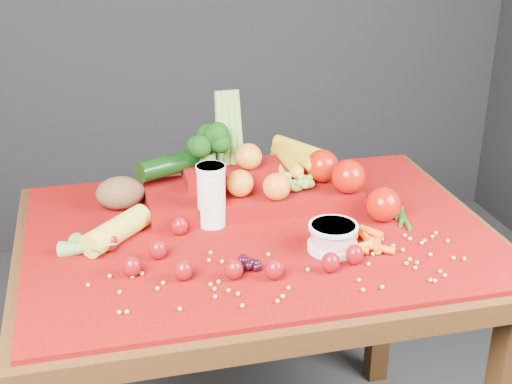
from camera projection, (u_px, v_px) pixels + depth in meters
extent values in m
cube|color=#321F0B|center=(258.00, 244.00, 1.67)|extent=(1.10, 0.80, 0.05)
cube|color=#321F0B|center=(65.00, 327.00, 2.01)|extent=(0.06, 0.06, 0.70)
cube|color=#321F0B|center=(382.00, 284.00, 2.22)|extent=(0.06, 0.06, 0.70)
cube|color=#730903|center=(258.00, 232.00, 1.65)|extent=(1.05, 0.75, 0.01)
cylinder|color=beige|center=(211.00, 195.00, 1.65)|extent=(0.07, 0.07, 0.15)
cylinder|color=silver|center=(211.00, 168.00, 1.62)|extent=(0.07, 0.07, 0.01)
cylinder|color=silver|center=(332.00, 246.00, 1.56)|extent=(0.11, 0.11, 0.02)
cylinder|color=pink|center=(333.00, 234.00, 1.55)|extent=(0.10, 0.10, 0.05)
cylinder|color=silver|center=(333.00, 227.00, 1.54)|extent=(0.11, 0.11, 0.01)
ellipsoid|color=maroon|center=(158.00, 249.00, 1.52)|extent=(0.04, 0.04, 0.04)
cone|color=#0D4910|center=(157.00, 241.00, 1.51)|extent=(0.03, 0.03, 0.01)
ellipsoid|color=maroon|center=(132.00, 266.00, 1.45)|extent=(0.04, 0.04, 0.04)
cone|color=#0D4910|center=(131.00, 257.00, 1.44)|extent=(0.03, 0.03, 0.01)
ellipsoid|color=maroon|center=(183.00, 270.00, 1.44)|extent=(0.04, 0.04, 0.04)
cone|color=#0D4910|center=(183.00, 261.00, 1.43)|extent=(0.03, 0.03, 0.01)
ellipsoid|color=maroon|center=(234.00, 269.00, 1.44)|extent=(0.04, 0.04, 0.04)
cone|color=#0D4910|center=(234.00, 260.00, 1.43)|extent=(0.03, 0.03, 0.01)
ellipsoid|color=maroon|center=(274.00, 269.00, 1.44)|extent=(0.04, 0.04, 0.04)
cone|color=#0D4910|center=(274.00, 260.00, 1.43)|extent=(0.03, 0.03, 0.01)
ellipsoid|color=maroon|center=(330.00, 262.00, 1.47)|extent=(0.04, 0.04, 0.04)
cone|color=#0D4910|center=(331.00, 253.00, 1.46)|extent=(0.03, 0.03, 0.01)
ellipsoid|color=maroon|center=(179.00, 226.00, 1.62)|extent=(0.04, 0.04, 0.04)
cone|color=#0D4910|center=(179.00, 218.00, 1.61)|extent=(0.03, 0.03, 0.01)
ellipsoid|color=maroon|center=(109.00, 242.00, 1.55)|extent=(0.04, 0.04, 0.04)
cone|color=#0D4910|center=(108.00, 233.00, 1.54)|extent=(0.03, 0.03, 0.01)
ellipsoid|color=maroon|center=(354.00, 254.00, 1.50)|extent=(0.04, 0.04, 0.04)
cone|color=#0D4910|center=(355.00, 246.00, 1.49)|extent=(0.03, 0.03, 0.01)
cylinder|color=yellow|center=(117.00, 230.00, 1.59)|extent=(0.17, 0.17, 0.06)
ellipsoid|color=#4F3921|center=(120.00, 193.00, 1.74)|extent=(0.12, 0.09, 0.08)
cube|color=#730903|center=(252.00, 195.00, 1.78)|extent=(0.52, 0.22, 0.04)
cube|color=#730903|center=(239.00, 173.00, 1.80)|extent=(0.28, 0.12, 0.03)
sphere|color=#A20E00|center=(348.00, 176.00, 1.72)|extent=(0.08, 0.08, 0.08)
sphere|color=#A20E00|center=(383.00, 204.00, 1.68)|extent=(0.08, 0.08, 0.08)
sphere|color=#A20E00|center=(322.00, 166.00, 1.78)|extent=(0.08, 0.08, 0.08)
sphere|color=orange|center=(240.00, 183.00, 1.70)|extent=(0.07, 0.07, 0.07)
sphere|color=orange|center=(277.00, 187.00, 1.69)|extent=(0.07, 0.07, 0.07)
sphere|color=orange|center=(249.00, 157.00, 1.77)|extent=(0.07, 0.07, 0.07)
cylinder|color=#C39111|center=(279.00, 167.00, 1.84)|extent=(0.06, 0.18, 0.04)
cylinder|color=#C39111|center=(286.00, 161.00, 1.84)|extent=(0.04, 0.18, 0.04)
cylinder|color=#C39111|center=(294.00, 154.00, 1.84)|extent=(0.08, 0.18, 0.04)
cylinder|color=#C39111|center=(300.00, 149.00, 1.84)|extent=(0.11, 0.17, 0.04)
cylinder|color=#3F662D|center=(208.00, 161.00, 1.77)|extent=(0.04, 0.04, 0.04)
cylinder|color=olive|center=(220.00, 135.00, 1.79)|extent=(0.03, 0.06, 0.22)
cylinder|color=olive|center=(226.00, 134.00, 1.80)|extent=(0.02, 0.06, 0.22)
cylinder|color=olive|center=(232.00, 134.00, 1.80)|extent=(0.02, 0.06, 0.22)
cylinder|color=olive|center=(238.00, 133.00, 1.80)|extent=(0.03, 0.06, 0.22)
cylinder|color=black|center=(182.00, 162.00, 1.80)|extent=(0.24, 0.14, 0.05)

